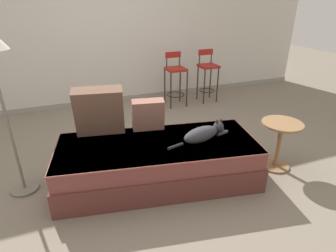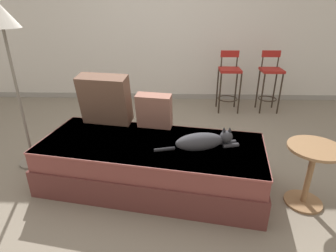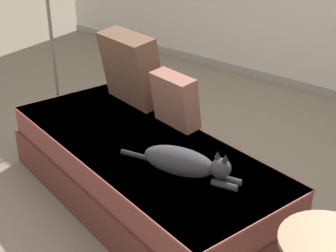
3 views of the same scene
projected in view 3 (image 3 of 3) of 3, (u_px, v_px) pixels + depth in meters
The scene contains 6 objects.
ground_plane at pixel (180, 178), 3.37m from camera, with size 16.00×16.00×0.00m, color slate.
wall_baseboard_trim at pixel (319, 90), 4.82m from camera, with size 8.00×0.02×0.09m, color gray.
couch at pixel (140, 172), 3.00m from camera, with size 2.16×1.19×0.45m.
throw_pillow_corner at pixel (131, 68), 3.37m from camera, with size 0.54×0.34×0.52m.
throw_pillow_middle at pixel (175, 100), 3.04m from camera, with size 0.37×0.23×0.36m.
cat at pixel (184, 162), 2.52m from camera, with size 0.74×0.27×0.19m.
Camera 3 is at (1.86, -2.20, 1.79)m, focal length 50.00 mm.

